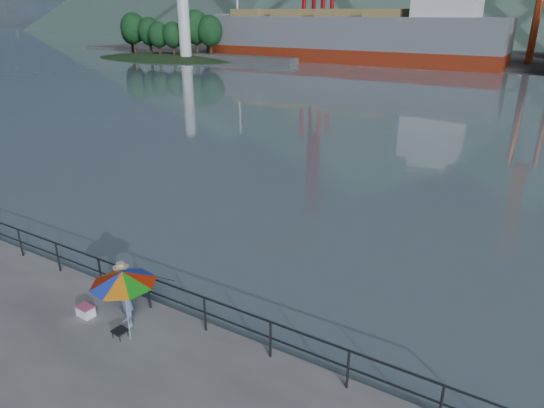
# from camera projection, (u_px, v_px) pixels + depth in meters

# --- Properties ---
(harbor_water) EXTENTS (500.00, 280.00, 0.00)m
(harbor_water) POSITION_uv_depth(u_px,v_px,m) (534.00, 46.00, 115.83)
(harbor_water) COLOR slate
(harbor_water) RESTS_ON ground
(guardrail) EXTENTS (22.00, 0.06, 1.03)m
(guardrail) POSITION_uv_depth(u_px,v_px,m) (124.00, 282.00, 14.02)
(guardrail) COLOR #2D3033
(guardrail) RESTS_ON ground
(lighthouse_islet) EXTENTS (48.00, 26.40, 19.20)m
(lighthouse_islet) POSITION_uv_depth(u_px,v_px,m) (165.00, 56.00, 88.56)
(lighthouse_islet) COLOR #263F1E
(lighthouse_islet) RESTS_ON ground
(fisherman) EXTENTS (0.72, 0.58, 1.72)m
(fisherman) POSITION_uv_depth(u_px,v_px,m) (125.00, 297.00, 12.69)
(fisherman) COLOR navy
(fisherman) RESTS_ON ground
(beach_umbrella) EXTENTS (1.92, 1.92, 1.98)m
(beach_umbrella) POSITION_uv_depth(u_px,v_px,m) (123.00, 278.00, 11.73)
(beach_umbrella) COLOR white
(beach_umbrella) RESTS_ON ground
(folding_stool) EXTENTS (0.37, 0.37, 0.22)m
(folding_stool) POSITION_uv_depth(u_px,v_px,m) (120.00, 333.00, 12.44)
(folding_stool) COLOR black
(folding_stool) RESTS_ON ground
(cooler_bag) EXTENTS (0.48, 0.34, 0.27)m
(cooler_bag) POSITION_uv_depth(u_px,v_px,m) (86.00, 312.00, 13.32)
(cooler_bag) COLOR white
(cooler_bag) RESTS_ON ground
(fishing_rod) EXTENTS (0.28, 1.78, 1.26)m
(fishing_rod) POSITION_uv_depth(u_px,v_px,m) (158.00, 304.00, 13.91)
(fishing_rod) COLOR black
(fishing_rod) RESTS_ON ground
(bulk_carrier) EXTENTS (51.86, 8.98, 14.50)m
(bulk_carrier) POSITION_uv_depth(u_px,v_px,m) (354.00, 35.00, 80.88)
(bulk_carrier) COLOR maroon
(bulk_carrier) RESTS_ON ground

